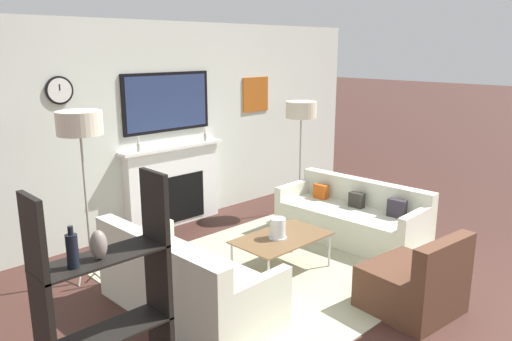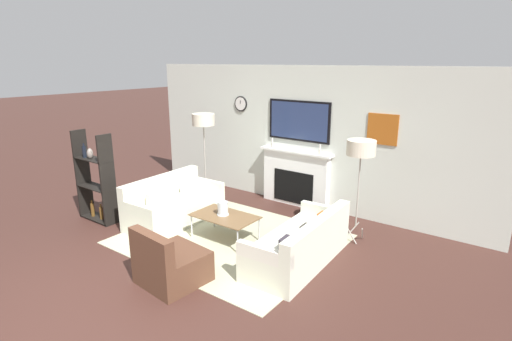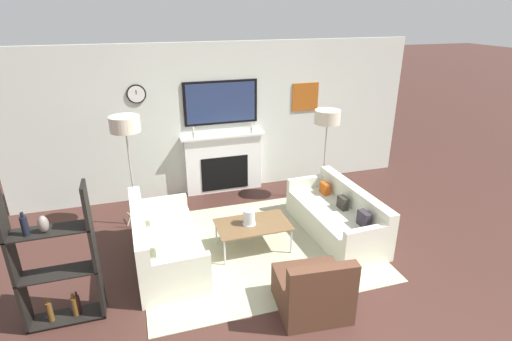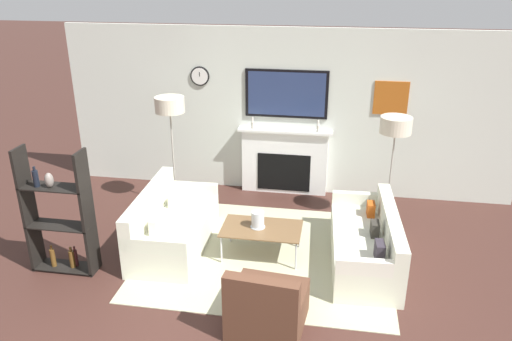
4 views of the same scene
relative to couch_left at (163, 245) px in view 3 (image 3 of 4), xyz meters
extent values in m
cube|color=silver|center=(1.31, 2.14, 1.07)|extent=(7.32, 0.07, 2.70)
cube|color=white|center=(1.31, 2.03, 0.26)|extent=(1.41, 0.16, 1.06)
cube|color=black|center=(1.31, 1.94, 0.10)|extent=(0.87, 0.01, 0.64)
cube|color=white|center=(1.31, 2.01, 0.81)|extent=(1.53, 0.22, 0.04)
cylinder|color=#B2AD9E|center=(0.78, 1.98, 0.88)|extent=(0.04, 0.04, 0.10)
cylinder|color=white|center=(0.78, 1.98, 0.97)|extent=(0.03, 0.03, 0.09)
cylinder|color=#B2AD9E|center=(1.83, 1.98, 0.88)|extent=(0.04, 0.04, 0.10)
cylinder|color=white|center=(1.83, 1.98, 0.97)|extent=(0.03, 0.03, 0.09)
cube|color=black|center=(1.31, 2.09, 1.39)|extent=(1.32, 0.04, 0.77)
cube|color=navy|center=(1.31, 2.08, 1.39)|extent=(1.23, 0.01, 0.70)
cylinder|color=black|center=(-0.11, 2.09, 1.63)|extent=(0.31, 0.02, 0.31)
cylinder|color=silver|center=(-0.11, 2.08, 1.63)|extent=(0.27, 0.00, 0.27)
cube|color=black|center=(-0.11, 2.08, 1.66)|extent=(0.01, 0.00, 0.07)
cube|color=#A55217|center=(2.92, 2.10, 1.39)|extent=(0.52, 0.02, 0.52)
cube|color=#ACAB8B|center=(1.31, 0.00, -0.27)|extent=(3.21, 2.70, 0.01)
cube|color=beige|center=(0.05, 0.00, -0.08)|extent=(0.88, 1.78, 0.40)
cube|color=beige|center=(-0.28, -0.01, 0.32)|extent=(0.21, 1.76, 0.40)
cube|color=beige|center=(0.03, 0.83, 0.22)|extent=(0.83, 0.12, 0.18)
cube|color=beige|center=(0.07, -0.82, 0.22)|extent=(0.83, 0.12, 0.18)
cube|color=beige|center=(-0.08, 0.39, 0.21)|extent=(0.10, 0.17, 0.17)
cube|color=beige|center=(-0.06, -0.39, 0.23)|extent=(0.10, 0.21, 0.21)
cube|color=beige|center=(2.56, 0.00, -0.07)|extent=(0.87, 1.89, 0.41)
cube|color=beige|center=(2.87, 0.02, 0.29)|extent=(0.24, 1.86, 0.32)
cube|color=silver|center=(2.60, -0.88, 0.22)|extent=(0.79, 0.14, 0.18)
cube|color=silver|center=(2.52, 0.88, 0.22)|extent=(0.79, 0.14, 0.18)
cube|color=#302A32|center=(2.70, -0.54, 0.24)|extent=(0.12, 0.22, 0.22)
cube|color=#302D27|center=(2.68, 0.01, 0.22)|extent=(0.11, 0.19, 0.19)
cube|color=#B54C15|center=(2.65, 0.56, 0.22)|extent=(0.11, 0.19, 0.19)
cube|color=#523323|center=(1.53, -1.40, -0.07)|extent=(0.83, 0.82, 0.41)
cube|color=#523323|center=(1.50, -1.70, 0.32)|extent=(0.77, 0.21, 0.36)
cube|color=brown|center=(1.25, -0.04, 0.13)|extent=(1.03, 0.62, 0.02)
cylinder|color=#B7B7BC|center=(0.77, -0.31, -0.08)|extent=(0.02, 0.02, 0.39)
cylinder|color=#B7B7BC|center=(1.72, -0.31, -0.08)|extent=(0.02, 0.02, 0.39)
cylinder|color=#B7B7BC|center=(0.77, 0.23, -0.08)|extent=(0.02, 0.02, 0.39)
cylinder|color=#B7B7BC|center=(1.72, 0.23, -0.08)|extent=(0.02, 0.02, 0.39)
cylinder|color=silver|center=(1.19, -0.03, 0.24)|extent=(0.17, 0.17, 0.22)
cylinder|color=silver|center=(1.19, -0.03, 0.19)|extent=(0.09, 0.09, 0.12)
cylinder|color=silver|center=(1.19, -0.03, 0.14)|extent=(0.19, 0.19, 0.01)
cylinder|color=#9E998E|center=(-0.22, 1.21, -0.14)|extent=(0.09, 0.23, 0.29)
cylinder|color=#9E998E|center=(-0.40, 1.25, -0.14)|extent=(0.17, 0.19, 0.29)
cylinder|color=#9E998E|center=(-0.35, 1.07, -0.14)|extent=(0.23, 0.07, 0.29)
cylinder|color=#9E998E|center=(-0.32, 1.18, 0.64)|extent=(0.02, 0.02, 1.27)
cylinder|color=beige|center=(-0.32, 1.18, 1.39)|extent=(0.44, 0.44, 0.23)
cylinder|color=#9E998E|center=(3.04, 1.21, -0.15)|extent=(0.09, 0.23, 0.26)
cylinder|color=#9E998E|center=(2.85, 1.25, -0.15)|extent=(0.17, 0.19, 0.26)
cylinder|color=#9E998E|center=(2.91, 1.07, -0.15)|extent=(0.23, 0.07, 0.26)
cylinder|color=#9E998E|center=(2.93, 1.18, 0.55)|extent=(0.02, 0.02, 1.15)
cylinder|color=beige|center=(2.93, 1.18, 1.24)|extent=(0.44, 0.44, 0.23)
cube|color=black|center=(-1.52, -0.76, 0.53)|extent=(0.04, 0.28, 1.60)
cube|color=black|center=(-0.75, -0.76, 0.53)|extent=(0.04, 0.28, 1.60)
cube|color=black|center=(-1.13, -0.76, -0.25)|extent=(0.81, 0.28, 0.02)
cube|color=black|center=(-1.13, -0.76, 0.34)|extent=(0.81, 0.28, 0.01)
cube|color=black|center=(-1.13, -0.76, 0.85)|extent=(0.81, 0.28, 0.02)
cylinder|color=#3D1919|center=(-1.02, -0.73, -0.13)|extent=(0.05, 0.05, 0.22)
cylinder|color=#3D1919|center=(-1.02, -0.73, 0.01)|extent=(0.02, 0.02, 0.06)
ellipsoid|color=gray|center=(-1.16, -0.79, 0.95)|extent=(0.10, 0.10, 0.18)
cylinder|color=black|center=(-1.32, -0.79, 0.96)|extent=(0.07, 0.07, 0.20)
cylinder|color=black|center=(-1.32, -0.79, 1.09)|extent=(0.03, 0.03, 0.05)
ellipsoid|color=navy|center=(-1.05, -0.71, -0.16)|extent=(0.10, 0.10, 0.15)
cylinder|color=brown|center=(-1.29, -0.78, -0.12)|extent=(0.06, 0.06, 0.24)
cylinder|color=brown|center=(-1.29, -0.78, 0.03)|extent=(0.03, 0.03, 0.06)
cylinder|color=brown|center=(-1.05, -0.76, -0.13)|extent=(0.07, 0.07, 0.23)
cylinder|color=brown|center=(-1.05, -0.76, 0.02)|extent=(0.03, 0.03, 0.06)
camera|label=1|loc=(-2.41, -3.42, 2.09)|focal=35.00mm
camera|label=2|loc=(5.14, -4.50, 2.51)|focal=28.00mm
camera|label=3|loc=(-0.17, -4.73, 2.96)|focal=28.00mm
camera|label=4|loc=(2.12, -5.66, 3.27)|focal=35.00mm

